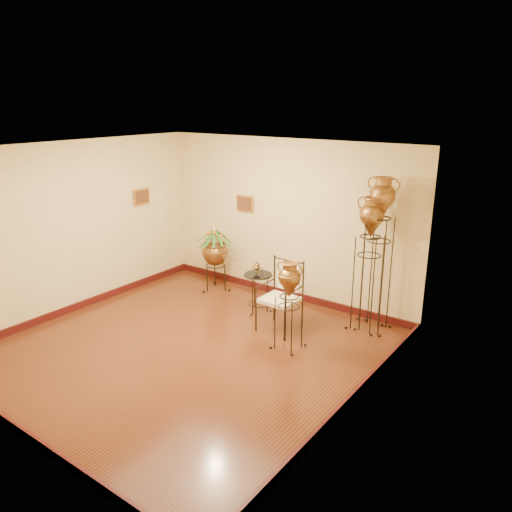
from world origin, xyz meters
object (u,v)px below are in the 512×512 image
Objects in this scene: armchair at (279,297)px; side_table at (258,292)px; amphora_tall at (378,254)px; amphora_mid at (369,263)px; planter_urn at (215,250)px.

side_table is (-0.67, 0.37, -0.20)m from armchair.
amphora_tall is 0.21m from amphora_mid.
amphora_tall reaches higher than armchair.
side_table is (-1.70, -0.48, -0.71)m from amphora_mid.
planter_urn is at bearing 163.50° from side_table.
amphora_mid reaches higher than armchair.
armchair is 0.79m from side_table.
amphora_mid is (-0.13, -0.03, -0.16)m from amphora_tall.
planter_urn is at bearing 159.59° from armchair.
amphora_mid is 2.48× the size of side_table.
amphora_mid reaches higher than side_table.
armchair is at bearing -29.22° from side_table.
amphora_mid is at bearing 40.37° from armchair.
amphora_tall is 2.83× the size of side_table.
planter_urn is at bearing -177.85° from amphora_mid.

